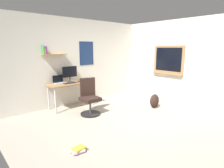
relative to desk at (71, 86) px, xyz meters
The scene contains 12 objects.
ground_plane 2.24m from the desk, 76.74° to the right, with size 5.20×5.20×0.00m, color #9E9384.
wall_back 0.89m from the desk, 36.64° to the left, with size 5.00×0.30×2.60m.
wall_right 3.65m from the desk, 35.04° to the right, with size 0.22×5.00×2.60m.
desk is the anchor object (origin of this frame).
office_chair 0.86m from the desk, 84.46° to the right, with size 0.52×0.54×0.95m.
laptop 0.35m from the desk, 154.71° to the left, with size 0.31×0.21×0.23m.
monitor_primary 0.37m from the desk, 70.19° to the left, with size 0.46×0.17×0.46m.
keyboard 0.14m from the desk, 132.65° to the right, with size 0.37×0.13×0.02m, color black.
computer_mouse 0.25m from the desk, 18.28° to the right, with size 0.10×0.06×0.03m, color #262628.
coffee_mug 0.57m from the desk, ahead, with size 0.08×0.08×0.09m, color #338C4C.
backpack 2.48m from the desk, 42.66° to the right, with size 0.32×0.22×0.41m, color black.
book_stack_on_floor 2.56m from the desk, 116.95° to the right, with size 0.25×0.20×0.09m.
Camera 1 is at (-3.09, -2.64, 1.75)m, focal length 29.74 mm.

